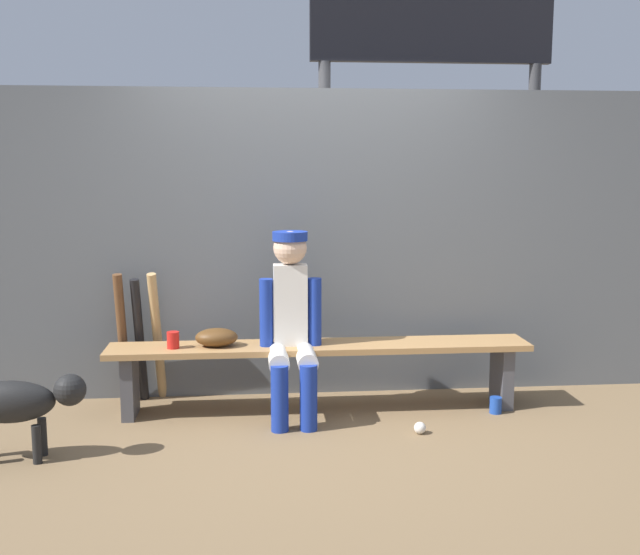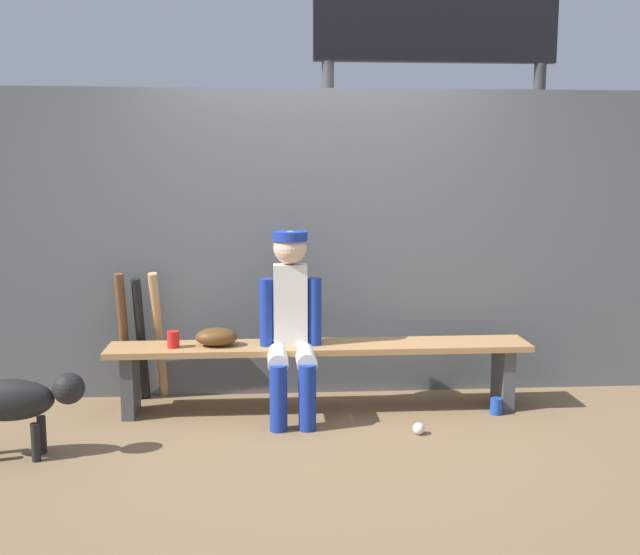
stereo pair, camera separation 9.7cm
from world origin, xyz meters
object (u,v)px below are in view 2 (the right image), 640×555
at_px(bat_aluminum_black, 141,339).
at_px(bat_wood_dark, 124,338).
at_px(dugout_bench, 320,358).
at_px(cup_on_ground, 496,406).
at_px(scoreboard, 442,46).
at_px(baseball, 419,429).
at_px(player_seated, 291,318).
at_px(baseball_glove, 217,337).
at_px(cup_on_bench, 173,339).
at_px(bat_wood_tan, 159,336).
at_px(dog, 18,401).

distance_m(bat_aluminum_black, bat_wood_dark, 0.12).
relative_size(dugout_bench, bat_wood_dark, 3.07).
bearing_deg(cup_on_ground, scoreboard, 92.19).
bearing_deg(bat_wood_dark, cup_on_ground, -10.26).
distance_m(dugout_bench, bat_aluminum_black, 1.27).
relative_size(bat_aluminum_black, baseball, 11.93).
bearing_deg(bat_aluminum_black, player_seated, -21.59).
height_order(bat_aluminum_black, scoreboard, scoreboard).
height_order(player_seated, cup_on_ground, player_seated).
height_order(dugout_bench, player_seated, player_seated).
bearing_deg(scoreboard, baseball, -105.71).
bearing_deg(player_seated, baseball, -27.48).
xyz_separation_m(bat_wood_dark, baseball, (1.92, -0.79, -0.42)).
relative_size(baseball_glove, cup_on_bench, 2.55).
xyz_separation_m(baseball_glove, bat_wood_tan, (-0.42, 0.32, -0.06)).
relative_size(bat_aluminum_black, dog, 1.05).
distance_m(bat_wood_tan, scoreboard, 3.27).
distance_m(baseball, dog, 2.36).
height_order(player_seated, baseball_glove, player_seated).
height_order(dugout_bench, baseball_glove, baseball_glove).
distance_m(player_seated, bat_wood_dark, 1.23).
relative_size(bat_wood_tan, dog, 1.11).
bearing_deg(baseball, bat_wood_tan, 153.87).
xyz_separation_m(bat_wood_dark, cup_on_ground, (2.51, -0.45, -0.40)).
bearing_deg(dugout_bench, player_seated, -151.26).
distance_m(baseball_glove, scoreboard, 3.08).
bearing_deg(bat_wood_dark, bat_aluminum_black, 9.60).
bearing_deg(baseball, cup_on_ground, 29.67).
xyz_separation_m(bat_wood_dark, dog, (-0.41, -0.99, -0.12)).
distance_m(cup_on_ground, scoreboard, 2.99).
height_order(bat_wood_dark, cup_on_bench, bat_wood_dark).
bearing_deg(cup_on_ground, bat_aluminum_black, 168.83).
xyz_separation_m(cup_on_ground, scoreboard, (-0.06, 1.55, 2.56)).
height_order(baseball, scoreboard, scoreboard).
bearing_deg(cup_on_bench, scoreboard, 34.31).
xyz_separation_m(player_seated, cup_on_bench, (-0.77, 0.08, -0.15)).
distance_m(scoreboard, dog, 4.21).
bearing_deg(dugout_bench, bat_wood_tan, 164.05).
distance_m(baseball_glove, bat_aluminum_black, 0.63).
height_order(player_seated, dog, player_seated).
bearing_deg(cup_on_bench, dugout_bench, 1.86).
xyz_separation_m(bat_aluminum_black, bat_wood_dark, (-0.11, -0.02, 0.02)).
distance_m(bat_wood_tan, dog, 1.22).
bearing_deg(bat_aluminum_black, scoreboard, 24.84).
bearing_deg(player_seated, bat_aluminum_black, 158.41).
xyz_separation_m(dugout_bench, dog, (-1.76, -0.71, -0.03)).
xyz_separation_m(player_seated, bat_aluminum_black, (-1.03, 0.41, -0.22)).
xyz_separation_m(baseball_glove, baseball, (1.26, -0.51, -0.48)).
relative_size(dugout_bench, baseball, 38.09).
relative_size(baseball_glove, dog, 0.33).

